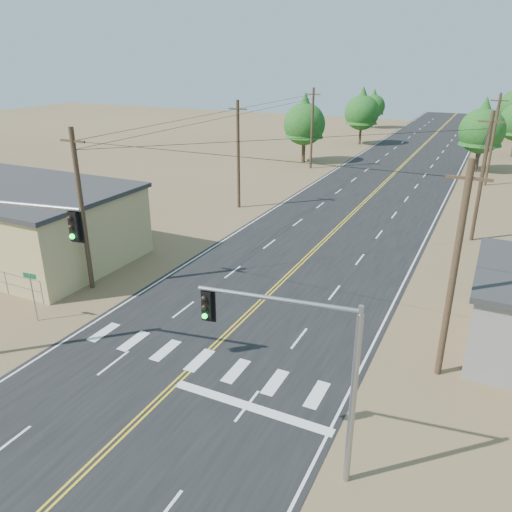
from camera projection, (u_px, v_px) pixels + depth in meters
The scene contains 15 objects.
ground at pixel (78, 477), 17.47m from camera, with size 220.00×220.00×0.00m, color olive.
road at pixel (337, 228), 42.46m from camera, with size 15.00×200.00×0.02m, color black.
utility_pole_left_near at pixel (82, 210), 29.81m from camera, with size 1.80×0.30×10.00m.
utility_pole_left_mid at pixel (238, 154), 46.48m from camera, with size 1.80×0.30×10.00m.
utility_pole_left_far at pixel (312, 128), 63.14m from camera, with size 1.80×0.30×10.00m.
utility_pole_right_near at pixel (454, 272), 21.28m from camera, with size 1.80×0.30×10.00m.
utility_pole_right_mid at pixel (482, 177), 37.95m from camera, with size 1.80×0.30×10.00m.
utility_pole_right_far at pixel (493, 139), 54.61m from camera, with size 1.80×0.30×10.00m.
signal_mast_left at pixel (1, 255), 22.16m from camera, with size 6.26×1.34×8.17m.
signal_mast_right at pixel (308, 360), 16.09m from camera, with size 5.34×1.07×6.82m.
street_sign at pixel (32, 289), 27.07m from camera, with size 0.85×0.11×2.86m.
tree_left_near at pixel (305, 120), 66.59m from camera, with size 5.56×5.56×9.26m.
tree_left_mid at pixel (362, 109), 80.22m from camera, with size 5.51×5.51×9.19m.
tree_left_far at pixel (374, 104), 98.90m from camera, with size 4.56×4.56×7.61m.
tree_right_near at pixel (483, 126), 61.06m from camera, with size 5.49×5.49×9.15m.
Camera 1 is at (11.43, -9.20, 13.76)m, focal length 35.00 mm.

